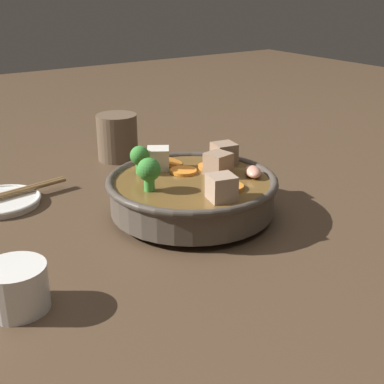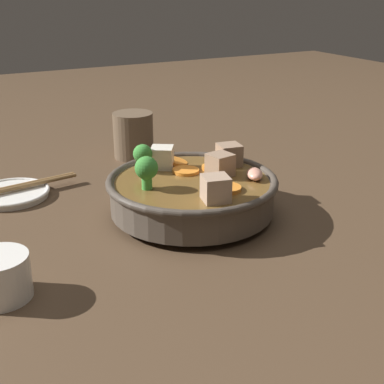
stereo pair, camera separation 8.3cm
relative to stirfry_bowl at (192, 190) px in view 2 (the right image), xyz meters
name	(u,v)px [view 2 (the right image)]	position (x,y,z in m)	size (l,w,h in m)	color
ground_plane	(192,215)	(0.00, 0.00, -0.04)	(3.00, 3.00, 0.00)	#4C3826
stirfry_bowl	(192,190)	(0.00, 0.00, 0.00)	(0.27, 0.27, 0.11)	#51473D
side_saucer	(11,194)	(0.21, 0.24, -0.03)	(0.13, 0.13, 0.01)	white
dark_mug	(133,135)	(0.32, -0.03, 0.01)	(0.11, 0.08, 0.09)	brown
chopsticks_pair	(10,188)	(0.21, 0.24, -0.03)	(0.05, 0.24, 0.01)	olive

